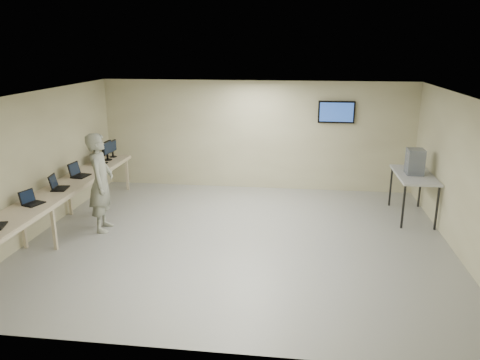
# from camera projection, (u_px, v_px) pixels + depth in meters

# --- Properties ---
(room) EXTENTS (8.01, 7.01, 2.81)m
(room) POSITION_uv_depth(u_px,v_px,m) (241.00, 169.00, 8.79)
(room) COLOR gray
(room) RESTS_ON ground
(workbench) EXTENTS (0.76, 6.00, 0.90)m
(workbench) POSITION_uv_depth(u_px,v_px,m) (61.00, 192.00, 9.34)
(workbench) COLOR beige
(workbench) RESTS_ON ground
(laptop_1) EXTENTS (0.37, 0.39, 0.26)m
(laptop_1) POSITION_uv_depth(u_px,v_px,m) (31.00, 201.00, 8.38)
(laptop_1) COLOR black
(laptop_1) RESTS_ON workbench
(laptop_2) EXTENTS (0.36, 0.41, 0.29)m
(laptop_2) POSITION_uv_depth(u_px,v_px,m) (57.00, 185.00, 9.26)
(laptop_2) COLOR black
(laptop_2) RESTS_ON workbench
(laptop_3) EXTENTS (0.37, 0.43, 0.31)m
(laptop_3) POSITION_uv_depth(u_px,v_px,m) (78.00, 173.00, 10.15)
(laptop_3) COLOR black
(laptop_3) RESTS_ON workbench
(laptop_4) EXTENTS (0.29, 0.35, 0.28)m
(laptop_4) POSITION_uv_depth(u_px,v_px,m) (98.00, 161.00, 11.18)
(laptop_4) COLOR black
(laptop_4) RESTS_ON workbench
(monitor_near) EXTENTS (0.21, 0.47, 0.47)m
(monitor_near) POSITION_uv_depth(u_px,v_px,m) (107.00, 149.00, 11.54)
(monitor_near) COLOR black
(monitor_near) RESTS_ON workbench
(monitor_far) EXTENTS (0.19, 0.42, 0.42)m
(monitor_far) POSITION_uv_depth(u_px,v_px,m) (112.00, 147.00, 11.87)
(monitor_far) COLOR black
(monitor_far) RESTS_ON workbench
(soldier) EXTENTS (0.60, 0.80, 2.01)m
(soldier) POSITION_uv_depth(u_px,v_px,m) (101.00, 183.00, 9.35)
(soldier) COLOR #6C755A
(soldier) RESTS_ON ground
(side_table) EXTENTS (0.76, 1.63, 0.98)m
(side_table) POSITION_uv_depth(u_px,v_px,m) (414.00, 177.00, 10.08)
(side_table) COLOR #A8A8A8
(side_table) RESTS_ON ground
(storage_bins) EXTENTS (0.35, 0.38, 0.55)m
(storage_bins) POSITION_uv_depth(u_px,v_px,m) (415.00, 162.00, 9.99)
(storage_bins) COLOR slate
(storage_bins) RESTS_ON side_table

